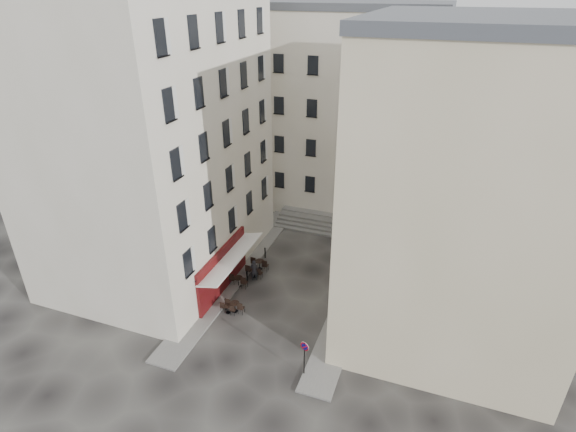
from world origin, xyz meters
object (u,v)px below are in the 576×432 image
at_px(bistro_table_b, 235,306).
at_px(pedestrian, 254,270).
at_px(no_parking_sign, 304,352).
at_px(bistro_table_a, 228,308).

bearing_deg(bistro_table_b, pedestrian, 94.05).
bearing_deg(no_parking_sign, pedestrian, 149.42).
relative_size(no_parking_sign, bistro_table_b, 1.81).
bearing_deg(bistro_table_a, bistro_table_b, 38.03).
bearing_deg(bistro_table_b, no_parking_sign, -31.24).
distance_m(bistro_table_a, pedestrian, 4.16).
height_order(no_parking_sign, bistro_table_a, no_parking_sign).
height_order(bistro_table_b, pedestrian, pedestrian).
xyz_separation_m(bistro_table_a, bistro_table_b, (0.38, 0.30, 0.07)).
bearing_deg(bistro_table_a, pedestrian, 88.49).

